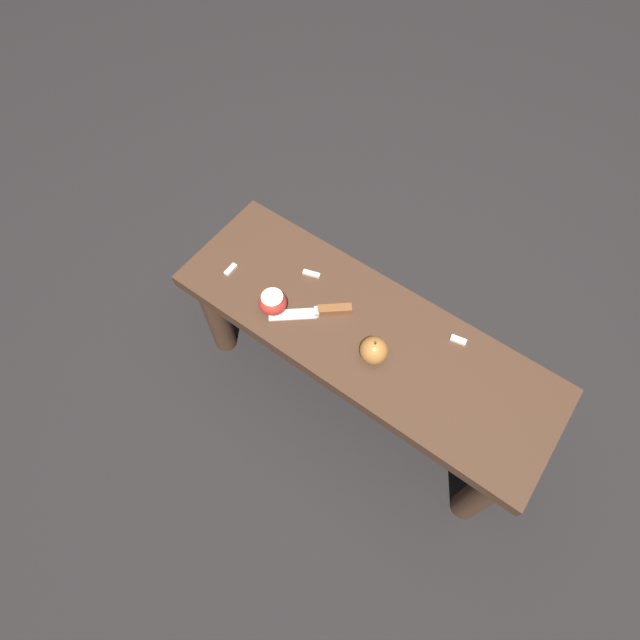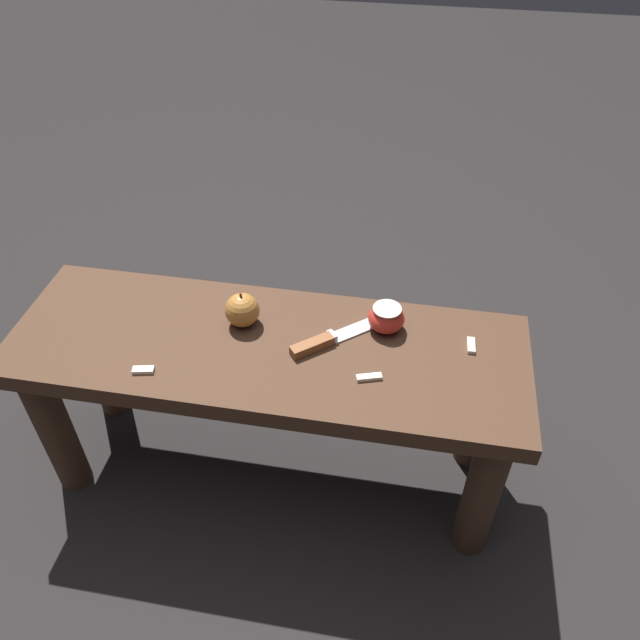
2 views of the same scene
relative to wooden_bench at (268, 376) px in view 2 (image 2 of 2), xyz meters
The scene contains 8 objects.
ground_plane 0.32m from the wooden_bench, ahead, with size 8.00×8.00×0.00m, color black.
wooden_bench is the anchor object (origin of this frame).
knife 0.16m from the wooden_bench, 168.34° to the right, with size 0.18×0.16×0.02m.
apple_whole 0.15m from the wooden_bench, 41.11° to the right, with size 0.07×0.07×0.08m.
apple_cut 0.28m from the wooden_bench, 159.61° to the right, with size 0.07×0.07×0.05m.
apple_slice_near_knife 0.26m from the wooden_bench, 28.56° to the left, with size 0.04×0.02×0.01m.
apple_slice_center 0.24m from the wooden_bench, 164.60° to the left, with size 0.05×0.03×0.01m.
apple_slice_near_bowl 0.42m from the wooden_bench, behind, with size 0.02×0.04×0.01m.
Camera 2 is at (-0.26, 0.87, 1.29)m, focal length 35.00 mm.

